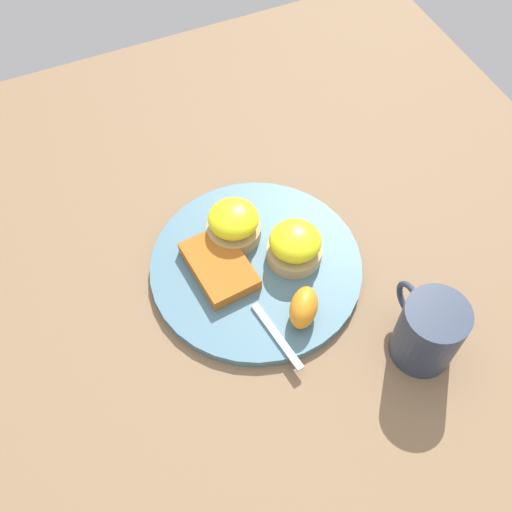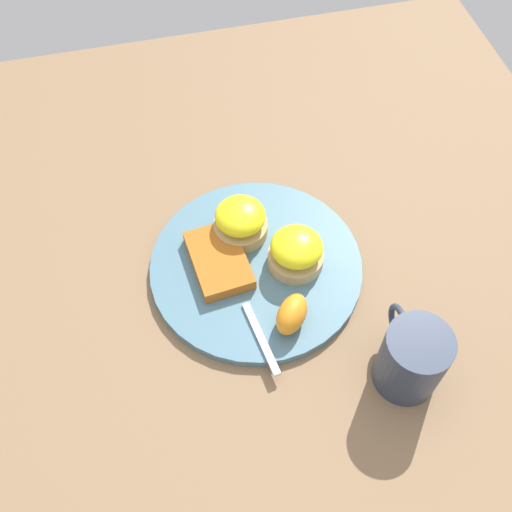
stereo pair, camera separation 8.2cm
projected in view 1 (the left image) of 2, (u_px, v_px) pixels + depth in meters
The scene contains 8 objects.
ground_plane at pixel (256, 269), 0.85m from camera, with size 1.10×1.10×0.00m, color #846647.
plate at pixel (256, 266), 0.85m from camera, with size 0.30×0.30×0.01m, color slate.
sandwich_benedict_left at pixel (295, 245), 0.83m from camera, with size 0.08×0.08×0.06m.
sandwich_benedict_right at pixel (234, 224), 0.85m from camera, with size 0.08×0.08×0.06m.
hashbrown_patty at pixel (219, 266), 0.83m from camera, with size 0.11×0.07×0.02m, color #B7621E.
orange_wedge at pixel (304, 307), 0.78m from camera, with size 0.06×0.04×0.04m, color orange.
fork at pixel (251, 300), 0.81m from camera, with size 0.21×0.05×0.00m.
cup at pixel (428, 331), 0.74m from camera, with size 0.11×0.08×0.10m.
Camera 1 is at (-0.42, 0.18, 0.72)m, focal length 42.00 mm.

